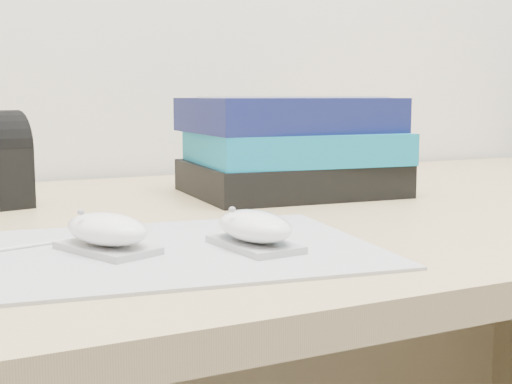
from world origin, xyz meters
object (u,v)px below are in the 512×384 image
desk (250,369)px  book_stack (290,147)px  mouse_front (255,229)px  mouse_rear (107,232)px

desk → book_stack: bearing=23.4°
desk → mouse_front: (-0.13, -0.28, 0.25)m
desk → mouse_rear: 0.43m
mouse_rear → book_stack: size_ratio=0.36×
desk → mouse_rear: bearing=-137.1°
mouse_rear → book_stack: book_stack is taller
mouse_front → book_stack: 0.38m
mouse_rear → mouse_front: size_ratio=1.08×
desk → book_stack: size_ratio=5.37×
desk → mouse_front: 0.40m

